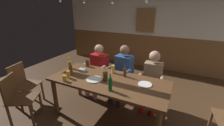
{
  "coord_description": "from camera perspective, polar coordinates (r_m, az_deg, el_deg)",
  "views": [
    {
      "loc": [
        1.1,
        -2.2,
        1.98
      ],
      "look_at": [
        0.0,
        0.02,
        1.04
      ],
      "focal_mm": 24.13,
      "sensor_mm": 36.0,
      "label": 1
    }
  ],
  "objects": [
    {
      "name": "ground_plane",
      "position": [
        3.16,
        -0.14,
        -18.04
      ],
      "size": [
        7.25,
        7.25,
        0.0
      ],
      "primitive_type": "plane",
      "color": "#4C331E"
    },
    {
      "name": "back_wall_upper",
      "position": [
        5.07,
        14.47,
        17.4
      ],
      "size": [
        6.04,
        0.12,
        1.28
      ],
      "primitive_type": "cube",
      "color": "silver"
    },
    {
      "name": "back_wall_wainscot",
      "position": [
        5.26,
        13.32,
        4.41
      ],
      "size": [
        6.04,
        0.12,
        1.09
      ],
      "primitive_type": "cube",
      "color": "brown",
      "rests_on": "ground_plane"
    },
    {
      "name": "dining_table",
      "position": [
        2.68,
        -1.43,
        -8.31
      ],
      "size": [
        2.07,
        0.88,
        0.78
      ],
      "color": "brown",
      "rests_on": "ground_plane"
    },
    {
      "name": "person_0",
      "position": [
        3.5,
        -5.51,
        -1.71
      ],
      "size": [
        0.57,
        0.54,
        1.18
      ],
      "rotation": [
        0.0,
        0.0,
        3.03
      ],
      "color": "#AD1919",
      "rests_on": "ground_plane"
    },
    {
      "name": "person_1",
      "position": [
        3.23,
        3.86,
        -3.18
      ],
      "size": [
        0.54,
        0.58,
        1.23
      ],
      "rotation": [
        0.0,
        0.0,
        2.98
      ],
      "color": "#2D4C84",
      "rests_on": "ground_plane"
    },
    {
      "name": "person_2",
      "position": [
        3.07,
        14.83,
        -5.66
      ],
      "size": [
        0.49,
        0.51,
        1.19
      ],
      "rotation": [
        0.0,
        0.0,
        3.17
      ],
      "color": "#997F60",
      "rests_on": "ground_plane"
    },
    {
      "name": "chair_empty_near_right",
      "position": [
        3.66,
        -30.57,
        -6.66
      ],
      "size": [
        0.53,
        0.53,
        0.88
      ],
      "rotation": [
        0.0,
        0.0,
        -1.35
      ],
      "color": "brown",
      "rests_on": "ground_plane"
    },
    {
      "name": "chair_empty_far_end",
      "position": [
        3.19,
        -31.93,
        -10.91
      ],
      "size": [
        0.6,
        0.6,
        0.88
      ],
      "rotation": [
        0.0,
        0.0,
        -1.06
      ],
      "color": "brown",
      "rests_on": "ground_plane"
    },
    {
      "name": "condiment_caddy",
      "position": [
        3.02,
        -11.28,
        -2.63
      ],
      "size": [
        0.14,
        0.1,
        0.05
      ],
      "primitive_type": "cube",
      "color": "#B2B7BC",
      "rests_on": "dining_table"
    },
    {
      "name": "plate_0",
      "position": [
        2.65,
        -6.81,
        -6.18
      ],
      "size": [
        0.28,
        0.28,
        0.01
      ],
      "primitive_type": "cylinder",
      "color": "white",
      "rests_on": "dining_table"
    },
    {
      "name": "plate_1",
      "position": [
        2.54,
        12.38,
        -7.91
      ],
      "size": [
        0.23,
        0.23,
        0.01
      ],
      "primitive_type": "cylinder",
      "color": "white",
      "rests_on": "dining_table"
    },
    {
      "name": "bottle_0",
      "position": [
        2.73,
        4.88,
        -3.52
      ],
      "size": [
        0.06,
        0.06,
        0.22
      ],
      "color": "#593314",
      "rests_on": "dining_table"
    },
    {
      "name": "bottle_1",
      "position": [
        3.21,
        -15.83,
        -0.41
      ],
      "size": [
        0.06,
        0.06,
        0.23
      ],
      "color": "gold",
      "rests_on": "dining_table"
    },
    {
      "name": "bottle_2",
      "position": [
        2.27,
        -0.71,
        -7.89
      ],
      "size": [
        0.06,
        0.06,
        0.27
      ],
      "color": "#195923",
      "rests_on": "dining_table"
    },
    {
      "name": "bottle_3",
      "position": [
        2.87,
        -15.39,
        -2.52
      ],
      "size": [
        0.06,
        0.06,
        0.25
      ],
      "color": "#593314",
      "rests_on": "dining_table"
    },
    {
      "name": "pint_glass_0",
      "position": [
        2.87,
        0.41,
        -2.32
      ],
      "size": [
        0.06,
        0.06,
        0.16
      ],
      "primitive_type": "cylinder",
      "color": "#E5C64C",
      "rests_on": "dining_table"
    },
    {
      "name": "pint_glass_1",
      "position": [
        2.57,
        -2.55,
        -5.17
      ],
      "size": [
        0.08,
        0.08,
        0.16
      ],
      "primitive_type": "cylinder",
      "color": "#4C2D19",
      "rests_on": "dining_table"
    },
    {
      "name": "pint_glass_2",
      "position": [
        2.69,
        -17.53,
        -5.55
      ],
      "size": [
        0.07,
        0.07,
        0.11
      ],
      "primitive_type": "cylinder",
      "color": "gold",
      "rests_on": "dining_table"
    },
    {
      "name": "pint_glass_3",
      "position": [
        3.23,
        -9.32,
        -0.02
      ],
      "size": [
        0.07,
        0.07,
        0.14
      ],
      "primitive_type": "cylinder",
      "color": "#4C2D19",
      "rests_on": "dining_table"
    },
    {
      "name": "pint_glass_4",
      "position": [
        2.78,
        -16.18,
        -4.22
      ],
      "size": [
        0.07,
        0.07,
        0.14
      ],
      "primitive_type": "cylinder",
      "color": "gold",
      "rests_on": "dining_table"
    },
    {
      "name": "wall_dart_cabinet",
      "position": [
        4.98,
        12.57,
        15.57
      ],
      "size": [
        0.56,
        0.15,
        0.7
      ],
      "color": "brown"
    }
  ]
}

